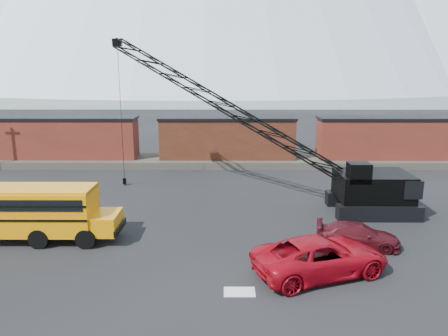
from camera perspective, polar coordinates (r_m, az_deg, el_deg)
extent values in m
plane|color=black|center=(23.86, 0.53, -11.22)|extent=(160.00, 160.00, 0.00)
cube|color=silver|center=(361.73, 0.32, 13.52)|extent=(800.00, 80.00, 24.00)
cube|color=#4A463D|center=(44.75, 0.42, 0.91)|extent=(120.00, 5.00, 0.70)
cube|color=#4E1F16|center=(47.07, -19.49, 3.68)|extent=(13.50, 2.90, 4.00)
cube|color=black|center=(46.81, -19.68, 6.15)|extent=(13.70, 3.10, 0.25)
cube|color=black|center=(48.93, -23.97, 1.60)|extent=(2.20, 2.40, 0.60)
cube|color=black|center=(46.12, -14.41, 1.69)|extent=(2.20, 2.40, 0.60)
cube|color=#552218|center=(44.31, 0.43, 3.88)|extent=(13.50, 2.90, 4.00)
cube|color=black|center=(44.02, 0.43, 6.52)|extent=(13.70, 3.10, 0.25)
cube|color=black|center=(44.80, -4.96, 1.73)|extent=(2.20, 2.40, 0.60)
cube|color=black|center=(44.82, 5.80, 1.71)|extent=(2.20, 2.40, 0.60)
cube|color=#4E1F16|center=(47.14, 20.31, 3.63)|extent=(13.50, 2.90, 4.00)
cube|color=black|center=(46.88, 20.51, 6.10)|extent=(13.70, 3.10, 0.25)
cube|color=black|center=(46.17, 15.24, 1.65)|extent=(2.20, 2.40, 0.60)
cube|color=black|center=(49.02, 24.77, 1.55)|extent=(2.20, 2.40, 0.60)
cube|color=silver|center=(20.29, 2.04, -15.87)|extent=(1.40, 0.90, 0.02)
cube|color=orange|center=(27.96, -26.52, -5.00)|extent=(10.00, 2.50, 2.50)
cube|color=orange|center=(26.16, -15.27, -6.86)|extent=(1.60, 2.30, 1.10)
cube|color=orange|center=(27.62, -26.80, -2.43)|extent=(10.00, 2.30, 0.18)
cube|color=black|center=(28.85, -25.56, -2.92)|extent=(9.60, 0.05, 0.65)
cube|color=black|center=(26.05, -13.41, -7.54)|extent=(0.15, 2.45, 0.35)
cylinder|color=black|center=(26.46, -23.05, -8.52)|extent=(1.10, 0.35, 1.10)
cylinder|color=black|center=(28.44, -21.25, -6.86)|extent=(1.10, 0.35, 1.10)
cylinder|color=black|center=(25.56, -17.62, -8.83)|extent=(1.10, 0.35, 1.10)
cylinder|color=black|center=(27.60, -16.18, -7.07)|extent=(1.10, 0.35, 1.10)
imported|color=#A20715|center=(21.93, 12.50, -11.19)|extent=(7.29, 5.17, 1.84)
imported|color=#420B13|center=(25.70, 17.09, -8.40)|extent=(4.86, 2.84, 1.32)
cube|color=black|center=(30.43, 19.61, -5.52)|extent=(5.50, 1.00, 1.00)
cube|color=black|center=(33.32, 17.84, -3.78)|extent=(5.50, 1.00, 1.00)
cube|color=black|center=(31.49, 18.87, -2.18)|extent=(4.80, 3.60, 1.80)
cube|color=black|center=(32.13, 22.28, -1.80)|extent=(1.20, 3.80, 1.20)
cube|color=black|center=(29.67, 17.20, -0.59)|extent=(1.40, 1.20, 1.30)
cube|color=black|center=(29.16, 17.50, -0.84)|extent=(1.20, 0.06, 0.90)
cube|color=black|center=(36.71, -13.78, 15.64)|extent=(0.70, 0.50, 0.60)
cylinder|color=black|center=(36.89, -13.29, 6.56)|extent=(0.04, 0.04, 11.36)
cube|color=black|center=(37.88, -12.85, -1.69)|extent=(0.25, 0.25, 0.50)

